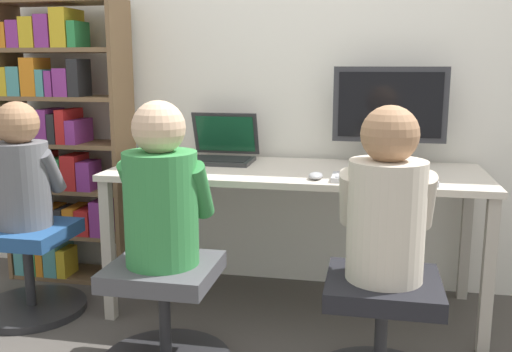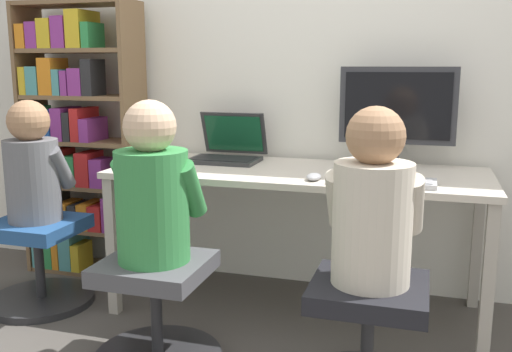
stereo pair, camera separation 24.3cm
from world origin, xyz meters
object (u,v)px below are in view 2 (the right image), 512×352
Objects in this scene: keyboard at (382,181)px; person_near_shelf at (32,167)px; office_chair_right at (156,311)px; office_chair_side at (39,261)px; desktop_monitor at (397,111)px; laptop at (227,151)px; person_at_monitor at (373,206)px; bookshelf at (74,144)px; person_at_laptop at (153,191)px; office_chair_left at (367,339)px.

person_near_shelf is at bearing -176.89° from keyboard.
office_chair_side is at bearing 156.59° from office_chair_right.
laptop is at bearing -175.13° from desktop_monitor.
person_at_monitor is 1.98m from bookshelf.
office_chair_right is at bearing -91.00° from laptop.
person_at_laptop is 1.26m from bookshelf.
desktop_monitor is 1.06× the size of office_chair_left.
person_near_shelf is at bearing -80.08° from bookshelf.
person_near_shelf reaches higher than office_chair_right.
person_at_monitor reaches higher than laptop.
office_chair_right is at bearing -42.33° from bookshelf.
desktop_monitor is at bearing 46.07° from person_at_laptop.
bookshelf is (-0.95, 0.01, -0.00)m from laptop.
desktop_monitor is at bearing 2.09° from bookshelf.
bookshelf is at bearing 99.92° from person_near_shelf.
laptop is 0.99m from person_near_shelf.
laptop is 0.56× the size of person_at_monitor.
desktop_monitor is 0.94m from person_at_monitor.
bookshelf reaches higher than laptop.
office_chair_left is 1.74m from office_chair_side.
office_chair_left is 0.50m from person_at_monitor.
bookshelf reaches higher than person_near_shelf.
office_chair_left is at bearing -89.53° from keyboard.
person_at_monitor is 1.20× the size of office_chair_side.
desktop_monitor is 1.19m from office_chair_left.
person_near_shelf is at bearing 90.00° from office_chair_side.
desktop_monitor is 1.06× the size of office_chair_right.
office_chair_side is (0.08, -0.48, -0.54)m from bookshelf.
person_near_shelf is (0.08, -0.48, -0.05)m from bookshelf.
keyboard is 0.84× the size of office_chair_left.
person_at_monitor is at bearing -44.65° from laptop.
person_near_shelf is at bearing 167.92° from office_chair_left.
person_at_laptop is 1.05m from office_chair_side.
office_chair_right is at bearing -23.62° from person_near_shelf.
office_chair_right is 0.83× the size of person_at_laptop.
person_at_monitor reaches higher than keyboard.
keyboard reaches higher than office_chair_left.
office_chair_side is (-0.85, 0.37, 0.00)m from office_chair_right.
desktop_monitor is 1.26× the size of keyboard.
person_at_laptop is 1.21× the size of office_chair_side.
keyboard is at bearing 90.47° from office_chair_left.
person_near_shelf is at bearing 156.62° from person_at_laptop.
person_at_laptop is at bearing -42.19° from bookshelf.
laptop is 1.31m from office_chair_left.
person_at_laptop is (-0.85, -0.46, -0.00)m from keyboard.
keyboard is 0.74× the size of person_near_shelf.
bookshelf is (-1.79, 0.39, 0.04)m from keyboard.
person_at_monitor is (-0.02, -0.91, -0.26)m from desktop_monitor.
bookshelf is at bearing 154.76° from office_chair_left.
keyboard is 0.68m from office_chair_left.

